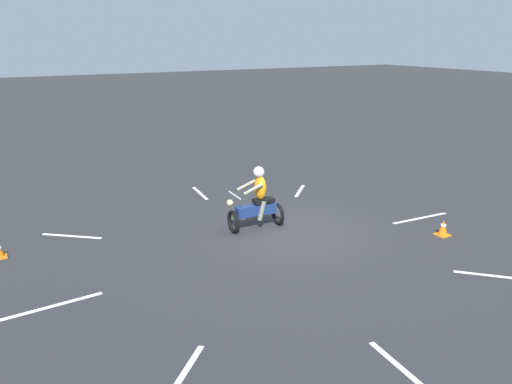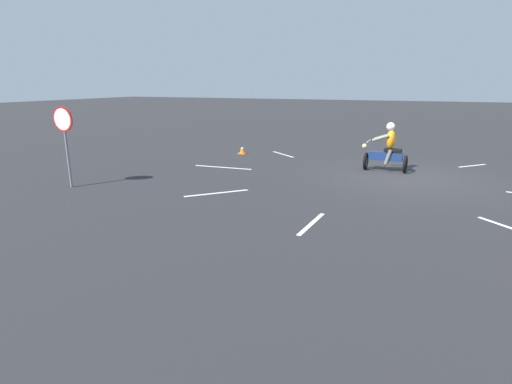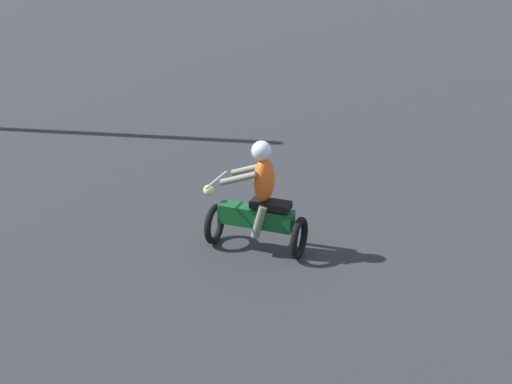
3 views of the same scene
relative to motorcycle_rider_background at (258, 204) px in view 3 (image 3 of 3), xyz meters
name	(u,v)px [view 3 (image 3 of 3)]	position (x,y,z in m)	size (l,w,h in m)	color
motorcycle_rider_background	(258,204)	(0.00, 0.00, 0.00)	(1.39, 1.44, 1.66)	black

